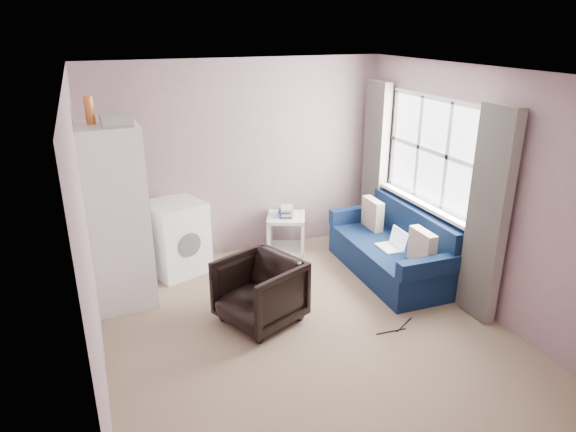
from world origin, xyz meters
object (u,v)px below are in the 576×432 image
Objects in this scene: washing_machine at (176,236)px; side_table at (286,232)px; fridge at (113,216)px; sofa at (394,251)px; armchair at (260,288)px.

washing_machine is 1.44m from side_table.
fridge is 3.26m from sofa.
fridge is (-1.27, 0.96, 0.62)m from armchair.
side_table is at bearing 136.66° from sofa.
sofa is (1.87, 0.43, -0.08)m from armchair.
side_table is at bearing 10.94° from fridge.
fridge is 1.21× the size of sofa.
armchair is at bearing -38.95° from fridge.
fridge is at bearing -164.03° from washing_machine.
washing_machine is 1.35× the size of side_table.
side_table is 0.36× the size of sofa.
armchair is 0.85× the size of washing_machine.
washing_machine is at bearing 34.42° from fridge.
side_table is at bearing -21.48° from washing_machine.
fridge reaches higher than side_table.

